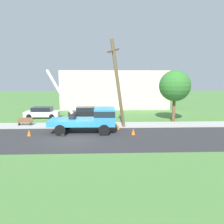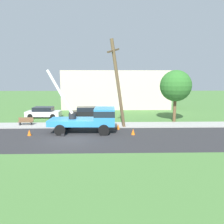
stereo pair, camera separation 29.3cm
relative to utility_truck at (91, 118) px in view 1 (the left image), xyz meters
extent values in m
plane|color=#477538|center=(-1.59, 9.86, -1.41)|extent=(120.00, 120.00, 0.00)
cube|color=#2B2B2D|center=(-1.59, -2.14, -1.40)|extent=(80.00, 7.49, 0.01)
cube|color=#9E9E99|center=(-1.59, 2.89, -1.36)|extent=(80.00, 2.58, 0.10)
cube|color=#2D84C6|center=(-1.80, 0.02, -0.38)|extent=(4.35, 2.49, 0.55)
cube|color=#2D84C6|center=(1.30, -0.04, 0.14)|extent=(1.95, 2.44, 1.60)
cube|color=#19232D|center=(1.30, -0.04, 0.49)|extent=(1.97, 2.46, 0.56)
cylinder|color=black|center=(-1.78, 0.02, 0.14)|extent=(0.70, 0.70, 0.50)
cylinder|color=silver|center=(-3.05, 0.70, 2.44)|extent=(2.86, 1.71, 4.26)
cube|color=black|center=(-2.43, -1.41, -1.31)|extent=(0.31, 0.31, 0.20)
cube|color=black|center=(-2.37, 1.49, -1.31)|extent=(0.31, 0.31, 0.20)
cylinder|color=black|center=(1.23, -1.24, -0.91)|extent=(1.00, 0.30, 1.00)
cylinder|color=black|center=(1.28, 1.16, -0.91)|extent=(1.00, 0.30, 1.00)
cylinder|color=black|center=(-2.74, -1.16, -0.91)|extent=(1.00, 0.30, 1.00)
cylinder|color=black|center=(-2.69, 1.24, -0.91)|extent=(1.00, 0.30, 1.00)
cylinder|color=brown|center=(2.64, 0.98, 2.94)|extent=(1.81, 2.28, 8.79)
cube|color=brown|center=(2.13, 0.28, 6.25)|extent=(1.19, 1.52, 0.61)
cone|color=orange|center=(3.92, -1.05, -1.13)|extent=(0.36, 0.36, 0.56)
cone|color=orange|center=(-5.52, -1.12, -1.13)|extent=(0.36, 0.36, 0.56)
cone|color=orange|center=(2.64, 1.10, -1.13)|extent=(0.36, 0.36, 0.56)
cube|color=silver|center=(-6.85, 7.83, -0.86)|extent=(4.46, 1.94, 0.65)
cube|color=black|center=(-6.85, 7.83, -0.26)|extent=(2.52, 1.73, 0.55)
cylinder|color=black|center=(-5.43, 6.88, -1.09)|extent=(0.64, 0.22, 0.64)
cylinder|color=black|center=(-5.37, 8.68, -1.09)|extent=(0.64, 0.22, 0.64)
cylinder|color=black|center=(-8.33, 6.98, -1.09)|extent=(0.64, 0.22, 0.64)
cylinder|color=black|center=(-8.28, 8.78, -1.09)|extent=(0.64, 0.22, 0.64)
cube|color=black|center=(-1.18, 7.77, -0.86)|extent=(4.53, 2.15, 0.65)
cube|color=black|center=(-1.18, 7.77, -0.26)|extent=(2.59, 1.85, 0.55)
cylinder|color=black|center=(0.34, 6.99, -1.09)|extent=(0.64, 0.22, 0.64)
cylinder|color=black|center=(0.20, 8.78, -1.09)|extent=(0.64, 0.22, 0.64)
cylinder|color=black|center=(-2.55, 6.76, -1.09)|extent=(0.64, 0.22, 0.64)
cylinder|color=black|center=(-2.70, 8.55, -1.09)|extent=(0.64, 0.22, 0.64)
cube|color=brown|center=(-7.36, 2.89, -0.96)|extent=(1.60, 0.44, 0.06)
cube|color=brown|center=(-7.36, 3.09, -0.71)|extent=(1.60, 0.06, 0.40)
cube|color=#333338|center=(-7.96, 2.89, -1.18)|extent=(0.10, 0.40, 0.45)
cube|color=#333338|center=(-6.76, 2.89, -1.18)|extent=(0.10, 0.40, 0.45)
cylinder|color=brown|center=(9.55, 4.75, 0.59)|extent=(0.36, 0.36, 3.99)
sphere|color=#2D6B28|center=(9.55, 4.75, 2.87)|extent=(3.65, 3.65, 3.65)
cube|color=beige|center=(3.10, 17.21, 1.79)|extent=(18.00, 6.00, 6.40)
camera|label=1|loc=(1.22, -19.82, 3.69)|focal=33.83mm
camera|label=2|loc=(1.52, -19.83, 3.69)|focal=33.83mm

